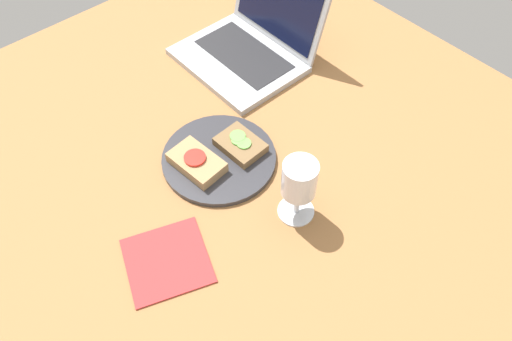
{
  "coord_description": "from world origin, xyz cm",
  "views": [
    {
      "loc": [
        55.69,
        -41.79,
        88.89
      ],
      "look_at": [
        9.19,
        -0.44,
        8.0
      ],
      "focal_mm": 35.0,
      "sensor_mm": 36.0,
      "label": 1
    }
  ],
  "objects_px": {
    "sandwich_with_tomato": "(197,162)",
    "plate": "(219,158)",
    "laptop": "(251,41)",
    "wine_glass": "(299,182)",
    "sandwich_with_cucumber": "(240,144)",
    "napkin": "(167,261)"
  },
  "relations": [
    {
      "from": "sandwich_with_tomato",
      "to": "plate",
      "type": "bearing_deg",
      "value": 78.74
    },
    {
      "from": "sandwich_with_tomato",
      "to": "laptop",
      "type": "relative_size",
      "value": 0.41
    },
    {
      "from": "wine_glass",
      "to": "sandwich_with_cucumber",
      "type": "bearing_deg",
      "value": 174.29
    },
    {
      "from": "napkin",
      "to": "sandwich_with_tomato",
      "type": "bearing_deg",
      "value": 127.44
    },
    {
      "from": "sandwich_with_tomato",
      "to": "laptop",
      "type": "xyz_separation_m",
      "value": [
        -0.21,
        0.34,
        0.02
      ]
    },
    {
      "from": "plate",
      "to": "wine_glass",
      "type": "distance_m",
      "value": 0.23
    },
    {
      "from": "laptop",
      "to": "plate",
      "type": "bearing_deg",
      "value": -52.48
    },
    {
      "from": "napkin",
      "to": "wine_glass",
      "type": "bearing_deg",
      "value": 72.5
    },
    {
      "from": "laptop",
      "to": "napkin",
      "type": "xyz_separation_m",
      "value": [
        0.35,
        -0.52,
        -0.04
      ]
    },
    {
      "from": "laptop",
      "to": "napkin",
      "type": "height_order",
      "value": "laptop"
    },
    {
      "from": "wine_glass",
      "to": "napkin",
      "type": "relative_size",
      "value": 0.98
    },
    {
      "from": "sandwich_with_tomato",
      "to": "napkin",
      "type": "height_order",
      "value": "sandwich_with_tomato"
    },
    {
      "from": "plate",
      "to": "sandwich_with_cucumber",
      "type": "height_order",
      "value": "sandwich_with_cucumber"
    },
    {
      "from": "sandwich_with_cucumber",
      "to": "wine_glass",
      "type": "xyz_separation_m",
      "value": [
        0.2,
        -0.02,
        0.08
      ]
    },
    {
      "from": "wine_glass",
      "to": "napkin",
      "type": "distance_m",
      "value": 0.29
    },
    {
      "from": "sandwich_with_cucumber",
      "to": "sandwich_with_tomato",
      "type": "bearing_deg",
      "value": -101.12
    },
    {
      "from": "napkin",
      "to": "sandwich_with_cucumber",
      "type": "bearing_deg",
      "value": 112.39
    },
    {
      "from": "plate",
      "to": "laptop",
      "type": "relative_size",
      "value": 0.82
    },
    {
      "from": "wine_glass",
      "to": "napkin",
      "type": "bearing_deg",
      "value": -107.5
    },
    {
      "from": "wine_glass",
      "to": "laptop",
      "type": "relative_size",
      "value": 0.49
    },
    {
      "from": "sandwich_with_cucumber",
      "to": "napkin",
      "type": "relative_size",
      "value": 0.69
    },
    {
      "from": "wine_glass",
      "to": "plate",
      "type": "bearing_deg",
      "value": -171.29
    }
  ]
}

